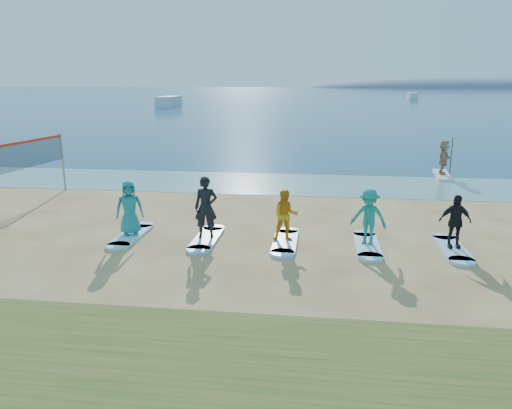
# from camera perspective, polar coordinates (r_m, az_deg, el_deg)

# --- Properties ---
(ground) EXTENTS (600.00, 600.00, 0.00)m
(ground) POSITION_cam_1_polar(r_m,az_deg,el_deg) (13.58, -2.69, -6.50)
(ground) COLOR tan
(ground) RESTS_ON ground
(shallow_water) EXTENTS (600.00, 600.00, 0.00)m
(shallow_water) POSITION_cam_1_polar(r_m,az_deg,el_deg) (23.61, 1.77, 2.44)
(shallow_water) COLOR teal
(shallow_water) RESTS_ON ground
(ocean) EXTENTS (600.00, 600.00, 0.00)m
(ocean) POSITION_cam_1_polar(r_m,az_deg,el_deg) (172.59, 6.86, 12.42)
(ocean) COLOR navy
(ocean) RESTS_ON ground
(island_ridge) EXTENTS (220.00, 56.00, 18.00)m
(island_ridge) POSITION_cam_1_polar(r_m,az_deg,el_deg) (326.01, 24.55, 12.03)
(island_ridge) COLOR slate
(island_ridge) RESTS_ON ground
(paddleboard) EXTENTS (1.02, 3.06, 0.12)m
(paddleboard) POSITION_cam_1_polar(r_m,az_deg,el_deg) (27.09, 20.51, 3.18)
(paddleboard) COLOR silver
(paddleboard) RESTS_ON ground
(paddleboarder) EXTENTS (0.75, 1.65, 1.71)m
(paddleboarder) POSITION_cam_1_polar(r_m,az_deg,el_deg) (26.95, 20.68, 5.09)
(paddleboarder) COLOR tan
(paddleboarder) RESTS_ON paddleboard
(boat_offshore_a) EXTENTS (3.05, 6.97, 1.84)m
(boat_offshore_a) POSITION_cam_1_polar(r_m,az_deg,el_deg) (92.75, -9.92, 10.95)
(boat_offshore_a) COLOR silver
(boat_offshore_a) RESTS_ON ground
(boat_offshore_b) EXTENTS (2.11, 5.71, 1.54)m
(boat_offshore_b) POSITION_cam_1_polar(r_m,az_deg,el_deg) (134.18, 17.40, 11.44)
(boat_offshore_b) COLOR silver
(boat_offshore_b) RESTS_ON ground
(surfboard_0) EXTENTS (0.70, 2.20, 0.09)m
(surfboard_0) POSITION_cam_1_polar(r_m,az_deg,el_deg) (16.08, -14.07, -3.45)
(surfboard_0) COLOR #9ADAEF
(surfboard_0) RESTS_ON ground
(student_0) EXTENTS (0.97, 0.81, 1.69)m
(student_0) POSITION_cam_1_polar(r_m,az_deg,el_deg) (15.84, -14.26, -0.37)
(student_0) COLOR teal
(student_0) RESTS_ON surfboard_0
(surfboard_1) EXTENTS (0.70, 2.20, 0.09)m
(surfboard_1) POSITION_cam_1_polar(r_m,az_deg,el_deg) (15.38, -5.65, -3.89)
(surfboard_1) COLOR #9ADAEF
(surfboard_1) RESTS_ON ground
(student_1) EXTENTS (0.74, 0.54, 1.88)m
(student_1) POSITION_cam_1_polar(r_m,az_deg,el_deg) (15.10, -5.74, -0.33)
(student_1) COLOR black
(student_1) RESTS_ON surfboard_1
(surfboard_2) EXTENTS (0.70, 2.20, 0.09)m
(surfboard_2) POSITION_cam_1_polar(r_m,az_deg,el_deg) (15.03, 3.36, -4.27)
(surfboard_2) COLOR #9ADAEF
(surfboard_2) RESTS_ON ground
(student_2) EXTENTS (0.83, 0.69, 1.55)m
(student_2) POSITION_cam_1_polar(r_m,az_deg,el_deg) (14.79, 3.41, -1.26)
(student_2) COLOR orange
(student_2) RESTS_ON surfboard_2
(surfboard_3) EXTENTS (0.70, 2.20, 0.09)m
(surfboard_3) POSITION_cam_1_polar(r_m,az_deg,el_deg) (15.07, 12.58, -4.55)
(surfboard_3) COLOR #9ADAEF
(surfboard_3) RESTS_ON ground
(student_3) EXTENTS (1.21, 0.94, 1.64)m
(student_3) POSITION_cam_1_polar(r_m,az_deg,el_deg) (14.82, 12.75, -1.38)
(student_3) COLOR #1A807B
(student_3) RESTS_ON surfboard_3
(surfboard_4) EXTENTS (0.70, 2.20, 0.09)m
(surfboard_4) POSITION_cam_1_polar(r_m,az_deg,el_deg) (15.48, 21.52, -4.71)
(surfboard_4) COLOR #9ADAEF
(surfboard_4) RESTS_ON ground
(student_4) EXTENTS (0.93, 0.44, 1.55)m
(student_4) POSITION_cam_1_polar(r_m,az_deg,el_deg) (15.25, 21.80, -1.80)
(student_4) COLOR black
(student_4) RESTS_ON surfboard_4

